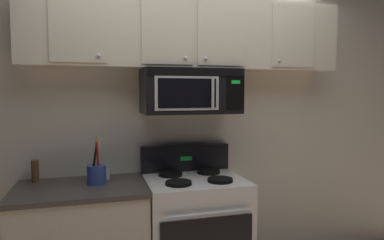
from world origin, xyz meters
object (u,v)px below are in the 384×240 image
object	(u,v)px
over_range_microwave	(190,91)
utensil_crock_blue	(96,171)
salt_shaker	(107,172)
stove_range	(194,232)
pepper_mill	(35,171)

from	to	relation	value
over_range_microwave	utensil_crock_blue	distance (m)	0.94
over_range_microwave	salt_shaker	xyz separation A→B (m)	(-0.65, 0.04, -0.62)
stove_range	utensil_crock_blue	xyz separation A→B (m)	(-0.73, 0.04, 0.52)
stove_range	over_range_microwave	xyz separation A→B (m)	(-0.00, 0.12, 1.11)
over_range_microwave	pepper_mill	xyz separation A→B (m)	(-1.17, 0.10, -0.59)
stove_range	utensil_crock_blue	distance (m)	0.90
utensil_crock_blue	pepper_mill	size ratio (longest dim) A/B	2.19
utensil_crock_blue	pepper_mill	bearing A→B (deg)	158.34
salt_shaker	stove_range	bearing A→B (deg)	-13.42
salt_shaker	pepper_mill	distance (m)	0.52
over_range_microwave	stove_range	bearing A→B (deg)	-89.86
pepper_mill	over_range_microwave	bearing A→B (deg)	-4.92
over_range_microwave	salt_shaker	bearing A→B (deg)	176.55
utensil_crock_blue	pepper_mill	world-z (taller)	utensil_crock_blue
stove_range	over_range_microwave	size ratio (longest dim) A/B	1.47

